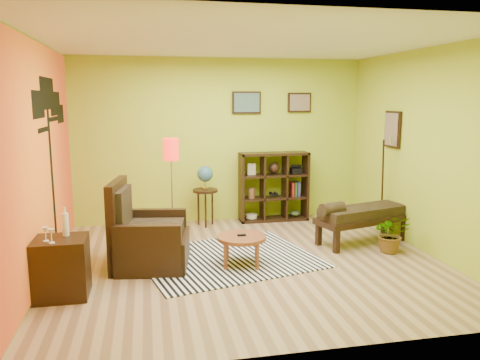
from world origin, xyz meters
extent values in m
plane|color=tan|center=(0.00, 0.00, 0.00)|extent=(5.00, 5.00, 0.00)
cube|color=#ABC42E|center=(0.00, 2.25, 1.40)|extent=(5.00, 0.04, 2.80)
cube|color=#ABC42E|center=(0.00, -2.25, 1.40)|extent=(5.00, 0.04, 2.80)
cube|color=#ABC42E|center=(-2.50, 0.00, 1.40)|extent=(0.04, 4.50, 2.80)
cube|color=#ABC42E|center=(2.50, 0.00, 1.40)|extent=(0.04, 4.50, 2.80)
cube|color=white|center=(0.00, 0.00, 2.80)|extent=(5.00, 4.50, 0.04)
cube|color=orange|center=(-2.48, 0.00, 1.40)|extent=(0.01, 4.45, 2.75)
cube|color=black|center=(-2.46, 0.55, 1.05)|extent=(0.01, 0.14, 2.10)
cube|color=black|center=(-2.46, 0.05, 2.05)|extent=(0.01, 0.65, 0.32)
cube|color=black|center=(-2.46, 0.60, 2.18)|extent=(0.01, 0.85, 0.40)
cube|color=black|center=(-2.46, 1.10, 2.05)|extent=(0.01, 0.70, 0.32)
cube|color=black|center=(-2.46, 1.45, 1.90)|extent=(0.01, 0.50, 0.26)
cube|color=black|center=(0.45, 2.22, 2.05)|extent=(0.50, 0.03, 0.38)
cube|color=slate|center=(0.45, 2.19, 2.05)|extent=(0.44, 0.01, 0.32)
cube|color=black|center=(1.40, 2.22, 2.05)|extent=(0.42, 0.03, 0.34)
cube|color=#937C5F|center=(1.40, 2.19, 2.05)|extent=(0.36, 0.01, 0.28)
cube|color=black|center=(2.47, 0.90, 1.65)|extent=(0.03, 0.44, 0.56)
cube|color=#937C5F|center=(2.44, 0.90, 1.65)|extent=(0.01, 0.38, 0.50)
cylinder|color=black|center=(2.35, 0.90, 0.78)|extent=(0.23, 0.34, 1.46)
cone|color=silver|center=(2.35, 0.75, 1.52)|extent=(0.08, 0.09, 0.16)
cube|color=white|center=(-0.24, 0.19, 0.01)|extent=(2.60, 2.27, 0.01)
cylinder|color=brown|center=(-0.11, -0.08, 0.36)|extent=(0.63, 0.63, 0.04)
cylinder|color=brown|center=(0.13, 0.08, 0.17)|extent=(0.05, 0.05, 0.34)
cylinder|color=brown|center=(-0.26, 0.16, 0.17)|extent=(0.05, 0.05, 0.34)
cylinder|color=brown|center=(0.05, -0.31, 0.17)|extent=(0.05, 0.05, 0.34)
cylinder|color=brown|center=(-0.34, -0.23, 0.17)|extent=(0.05, 0.05, 0.34)
cube|color=black|center=(-0.11, -0.08, 0.40)|extent=(0.11, 0.04, 0.02)
cube|color=black|center=(-1.23, 0.12, 0.20)|extent=(1.01, 1.00, 0.40)
cube|color=black|center=(-1.65, 0.19, 0.56)|extent=(0.23, 0.87, 1.11)
cube|color=black|center=(-1.29, -0.29, 0.32)|extent=(0.81, 0.22, 0.65)
cube|color=black|center=(-1.16, 0.53, 0.32)|extent=(0.81, 0.22, 0.65)
cube|color=#E1B363|center=(-1.20, 0.12, 0.47)|extent=(0.80, 0.79, 0.14)
cube|color=#E1B363|center=(-1.57, 0.17, 0.76)|extent=(0.19, 0.65, 0.51)
cube|color=black|center=(-2.20, -0.65, 0.32)|extent=(0.55, 0.50, 0.65)
cylinder|color=white|center=(-2.15, -0.55, 0.77)|extent=(0.07, 0.07, 0.25)
cylinder|color=white|center=(-2.15, -0.55, 0.93)|extent=(0.02, 0.02, 0.07)
cylinder|color=white|center=(-2.32, -0.73, 0.65)|extent=(0.06, 0.06, 0.01)
cylinder|color=white|center=(-2.32, -0.73, 0.70)|extent=(0.01, 0.01, 0.09)
cone|color=white|center=(-2.32, -0.73, 0.77)|extent=(0.07, 0.07, 0.06)
cylinder|color=white|center=(-2.25, -0.81, 0.65)|extent=(0.06, 0.06, 0.01)
cylinder|color=white|center=(-2.25, -0.81, 0.70)|extent=(0.01, 0.01, 0.09)
cone|color=white|center=(-2.25, -0.81, 0.77)|extent=(0.07, 0.07, 0.06)
cylinder|color=silver|center=(-0.92, 1.05, 0.01)|extent=(0.23, 0.23, 0.03)
cylinder|color=silver|center=(-0.92, 1.05, 0.72)|extent=(0.02, 0.02, 1.44)
cylinder|color=red|center=(-0.92, 1.05, 1.40)|extent=(0.23, 0.23, 0.32)
cylinder|color=black|center=(-0.32, 1.89, 0.60)|extent=(0.42, 0.42, 0.04)
cylinder|color=black|center=(-0.20, 1.94, 0.29)|extent=(0.03, 0.03, 0.58)
cylinder|color=black|center=(-0.43, 1.97, 0.29)|extent=(0.03, 0.03, 0.58)
cylinder|color=black|center=(-0.34, 1.75, 0.29)|extent=(0.03, 0.03, 0.58)
cylinder|color=gold|center=(-0.32, 1.89, 0.65)|extent=(0.10, 0.10, 0.02)
cylinder|color=gold|center=(-0.32, 1.89, 0.71)|extent=(0.02, 0.02, 0.10)
sphere|color=#26429C|center=(-0.32, 1.89, 0.89)|extent=(0.26, 0.26, 0.26)
cube|color=black|center=(0.32, 2.03, 0.60)|extent=(0.04, 0.35, 1.20)
cube|color=black|center=(1.48, 2.03, 0.60)|extent=(0.04, 0.35, 1.20)
cube|color=black|center=(0.90, 2.03, 0.02)|extent=(1.20, 0.35, 0.04)
cube|color=black|center=(0.90, 2.03, 1.18)|extent=(1.20, 0.35, 0.04)
cube|color=black|center=(0.70, 2.03, 0.60)|extent=(0.03, 0.33, 1.12)
cube|color=black|center=(1.10, 2.03, 0.60)|extent=(0.03, 0.33, 1.12)
cube|color=black|center=(0.90, 2.03, 0.40)|extent=(1.12, 0.33, 0.03)
cube|color=black|center=(0.90, 2.03, 0.80)|extent=(1.12, 0.33, 0.03)
cylinder|color=#BFB18C|center=(0.50, 2.03, 0.09)|extent=(0.20, 0.20, 0.07)
sphere|color=black|center=(0.90, 2.03, 0.93)|extent=(0.20, 0.20, 0.20)
cube|color=black|center=(1.30, 2.03, 0.87)|extent=(0.18, 0.15, 0.10)
cylinder|color=black|center=(0.86, 2.03, 0.47)|extent=(0.06, 0.12, 0.06)
cylinder|color=black|center=(0.94, 2.03, 0.47)|extent=(0.06, 0.12, 0.06)
ellipsoid|color=#384C26|center=(1.30, 2.03, 0.10)|extent=(0.18, 0.18, 0.09)
cylinder|color=brown|center=(0.50, 2.03, 0.50)|extent=(0.12, 0.12, 0.18)
cube|color=#BFB18C|center=(0.50, 2.03, 0.92)|extent=(0.14, 0.03, 0.20)
cube|color=maroon|center=(1.23, 2.03, 0.54)|extent=(0.04, 0.18, 0.26)
cube|color=#1E4C1E|center=(1.28, 2.03, 0.54)|extent=(0.04, 0.18, 0.26)
cube|color=navy|center=(1.34, 2.03, 0.54)|extent=(0.04, 0.18, 0.26)
cube|color=black|center=(1.84, 0.49, 0.36)|extent=(1.53, 0.89, 0.08)
cube|color=#E1B363|center=(1.84, 0.49, 0.47)|extent=(1.41, 0.80, 0.14)
cylinder|color=#E1B363|center=(1.29, 0.34, 0.58)|extent=(0.40, 0.28, 0.19)
cube|color=black|center=(2.40, 0.86, 0.16)|extent=(0.09, 0.09, 0.32)
cube|color=black|center=(1.17, 0.52, 0.16)|extent=(0.09, 0.09, 0.32)
cube|color=black|center=(2.51, 0.47, 0.16)|extent=(0.09, 0.09, 0.32)
cube|color=black|center=(1.28, 0.12, 0.16)|extent=(0.09, 0.09, 0.32)
imported|color=#26661E|center=(2.04, 0.00, 0.21)|extent=(0.61, 0.65, 0.42)
camera|label=1|loc=(-1.26, -5.72, 2.11)|focal=35.00mm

